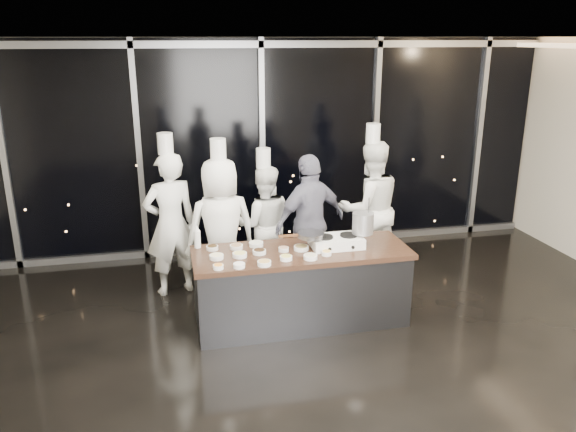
% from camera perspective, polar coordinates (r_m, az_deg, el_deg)
% --- Properties ---
extents(ground, '(9.00, 9.00, 0.00)m').
position_cam_1_polar(ground, '(5.99, 3.44, -14.63)').
color(ground, black).
rests_on(ground, ground).
extents(room_shell, '(9.02, 7.02, 3.21)m').
position_cam_1_polar(room_shell, '(5.20, 5.77, 7.05)').
color(room_shell, beige).
rests_on(room_shell, ground).
extents(window_wall, '(8.90, 0.11, 3.20)m').
position_cam_1_polar(window_wall, '(8.55, -2.69, 6.93)').
color(window_wall, black).
rests_on(window_wall, ground).
extents(demo_counter, '(2.46, 0.86, 0.90)m').
position_cam_1_polar(demo_counter, '(6.53, 1.34, -7.14)').
color(demo_counter, '#333337').
rests_on(demo_counter, ground).
extents(stove, '(0.59, 0.38, 0.14)m').
position_cam_1_polar(stove, '(6.46, 4.95, -2.58)').
color(stove, white).
rests_on(stove, demo_counter).
extents(frying_pan, '(0.53, 0.30, 0.05)m').
position_cam_1_polar(frying_pan, '(6.35, 2.26, -1.91)').
color(frying_pan, slate).
rests_on(frying_pan, stove).
extents(stock_pot, '(0.24, 0.24, 0.24)m').
position_cam_1_polar(stock_pot, '(6.49, 7.62, -0.72)').
color(stock_pot, '#AEADB0').
rests_on(stock_pot, stove).
extents(prep_bowls, '(1.34, 0.74, 0.05)m').
position_cam_1_polar(prep_bowls, '(6.20, -2.80, -3.81)').
color(prep_bowls, white).
rests_on(prep_bowls, demo_counter).
extents(squeeze_bottle, '(0.07, 0.07, 0.27)m').
position_cam_1_polar(squeeze_bottle, '(6.47, -9.21, -2.12)').
color(squeeze_bottle, white).
rests_on(squeeze_bottle, demo_counter).
extents(chef_far_left, '(0.78, 0.62, 2.10)m').
position_cam_1_polar(chef_far_left, '(7.27, -11.84, -0.69)').
color(chef_far_left, white).
rests_on(chef_far_left, ground).
extents(chef_left, '(0.98, 0.74, 2.05)m').
position_cam_1_polar(chef_left, '(7.04, -6.80, -1.29)').
color(chef_left, white).
rests_on(chef_left, ground).
extents(chef_center, '(0.84, 0.69, 1.84)m').
position_cam_1_polar(chef_center, '(7.52, -2.43, -0.77)').
color(chef_center, white).
rests_on(chef_center, ground).
extents(guest, '(1.14, 0.80, 1.80)m').
position_cam_1_polar(guest, '(7.30, 2.28, -0.65)').
color(guest, '#16153C').
rests_on(guest, ground).
extents(chef_right, '(0.97, 0.79, 2.11)m').
position_cam_1_polar(chef_right, '(7.81, 8.29, 0.80)').
color(chef_right, white).
rests_on(chef_right, ground).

